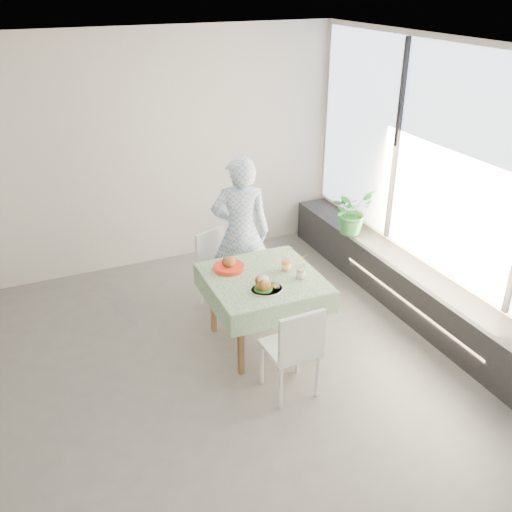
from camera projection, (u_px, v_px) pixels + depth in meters
name	position (u px, v px, depth m)	size (l,w,h in m)	color
floor	(165.00, 388.00, 5.06)	(6.00, 6.00, 0.00)	#585653
ceiling	(135.00, 58.00, 3.80)	(6.00, 6.00, 0.00)	white
wall_back	(95.00, 159.00, 6.47)	(6.00, 0.02, 2.80)	beige
wall_front	(307.00, 481.00, 2.39)	(6.00, 0.02, 2.80)	beige
wall_right	(454.00, 192.00, 5.53)	(0.02, 5.00, 2.80)	beige
window_pane	(456.00, 167.00, 5.41)	(0.01, 4.80, 2.18)	#D1E0F9
window_ledge	(422.00, 298.00, 5.97)	(0.40, 4.80, 0.50)	black
cafe_table	(263.00, 302.00, 5.49)	(1.06, 1.06, 0.74)	brown
chair_far	(221.00, 283.00, 6.24)	(0.51, 0.51, 0.84)	white
chair_near	(290.00, 365.00, 4.91)	(0.43, 0.43, 0.89)	white
diner	(241.00, 233.00, 6.01)	(0.62, 0.40, 1.69)	#84AFD3
main_dish	(265.00, 286.00, 5.10)	(0.30, 0.30, 0.16)	white
juice_cup_orange	(286.00, 265.00, 5.44)	(0.10, 0.10, 0.27)	white
juice_cup_lemonade	(301.00, 272.00, 5.32)	(0.09, 0.09, 0.26)	white
second_dish	(229.00, 266.00, 5.47)	(0.30, 0.30, 0.14)	red
potted_plant	(352.00, 211.00, 6.74)	(0.50, 0.43, 0.55)	#297C3B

